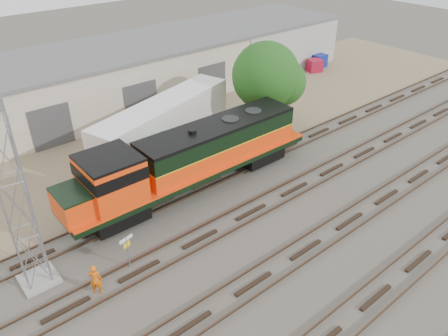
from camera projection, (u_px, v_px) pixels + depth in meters
ground at (268, 225)px, 26.37m from camera, size 140.00×140.00×0.00m
dirt_strip at (140, 137)px, 36.22m from camera, size 80.00×16.00×0.02m
tracks at (306, 250)px, 24.35m from camera, size 80.00×20.40×0.28m
warehouse at (94, 81)px, 40.11m from camera, size 58.40×10.40×5.30m
locomotive at (189, 159)px, 28.27m from camera, size 18.04×3.16×4.34m
signal_tower at (10, 184)px, 19.39m from camera, size 1.80×1.80×12.20m
sign_post at (127, 246)px, 22.58m from camera, size 0.83×0.21×2.05m
worker at (95, 279)px, 21.36m from camera, size 0.75×0.72×1.74m
semi_trailer at (167, 119)px, 33.27m from camera, size 13.41×6.43×4.07m
dumpster_blue at (318, 61)px, 51.51m from camera, size 1.60×1.50×1.50m
dumpster_red at (315, 66)px, 50.12m from camera, size 1.92×1.86×1.40m
tree_mid at (175, 158)px, 30.18m from camera, size 3.95×3.76×3.76m
tree_east at (270, 78)px, 35.35m from camera, size 5.81×5.53×7.47m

